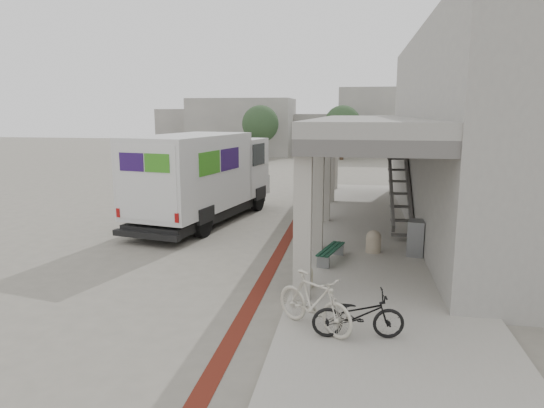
% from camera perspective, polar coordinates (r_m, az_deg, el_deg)
% --- Properties ---
extents(ground, '(120.00, 120.00, 0.00)m').
position_cam_1_polar(ground, '(14.76, -3.14, -5.85)').
color(ground, slate).
rests_on(ground, ground).
extents(bike_lane_stripe, '(0.35, 40.00, 0.01)m').
position_cam_1_polar(bike_lane_stripe, '(16.48, 1.81, -4.04)').
color(bike_lane_stripe, '#5A1C12').
rests_on(bike_lane_stripe, ground).
extents(sidewalk, '(4.40, 28.00, 0.12)m').
position_cam_1_polar(sidewalk, '(14.42, 12.64, -6.26)').
color(sidewalk, '#9A968A').
rests_on(sidewalk, ground).
extents(transit_building, '(7.60, 17.00, 7.00)m').
position_cam_1_polar(transit_building, '(18.66, 21.19, 7.55)').
color(transit_building, gray).
rests_on(transit_building, ground).
extents(distant_backdrop, '(28.00, 10.00, 6.50)m').
position_cam_1_polar(distant_backdrop, '(50.06, 2.84, 9.05)').
color(distant_backdrop, gray).
rests_on(distant_backdrop, ground).
extents(tree_left, '(3.20, 3.20, 4.80)m').
position_cam_1_polar(tree_left, '(42.59, -1.37, 9.40)').
color(tree_left, '#38281C').
rests_on(tree_left, ground).
extents(tree_mid, '(3.20, 3.20, 4.80)m').
position_cam_1_polar(tree_mid, '(43.81, 8.29, 9.33)').
color(tree_mid, '#38281C').
rests_on(tree_mid, ground).
extents(tree_right, '(3.20, 3.20, 4.80)m').
position_cam_1_polar(tree_right, '(43.34, 19.01, 8.84)').
color(tree_right, '#38281C').
rests_on(tree_right, ground).
extents(fedex_truck, '(3.91, 8.31, 3.41)m').
position_cam_1_polar(fedex_truck, '(18.83, -8.06, 3.34)').
color(fedex_truck, black).
rests_on(fedex_truck, ground).
extents(bench, '(0.74, 1.63, 0.37)m').
position_cam_1_polar(bench, '(13.65, 6.93, -5.61)').
color(bench, slate).
rests_on(bench, sidewalk).
extents(bollard_near, '(0.37, 0.37, 0.55)m').
position_cam_1_polar(bollard_near, '(11.67, 3.92, -8.39)').
color(bollard_near, tan).
rests_on(bollard_near, sidewalk).
extents(bollard_far, '(0.45, 0.45, 0.67)m').
position_cam_1_polar(bollard_far, '(14.70, 11.86, -4.30)').
color(bollard_far, tan).
rests_on(bollard_far, sidewalk).
extents(utility_cabinet, '(0.57, 0.69, 1.03)m').
position_cam_1_polar(utility_cabinet, '(14.67, 16.58, -3.83)').
color(utility_cabinet, slate).
rests_on(utility_cabinet, sidewalk).
extents(bicycle_black, '(1.75, 0.81, 0.89)m').
position_cam_1_polar(bicycle_black, '(9.25, 10.09, -12.70)').
color(bicycle_black, black).
rests_on(bicycle_black, sidewalk).
extents(bicycle_cream, '(1.79, 1.53, 1.11)m').
position_cam_1_polar(bicycle_cream, '(9.43, 4.98, -11.36)').
color(bicycle_cream, '#BCB7A5').
rests_on(bicycle_cream, sidewalk).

